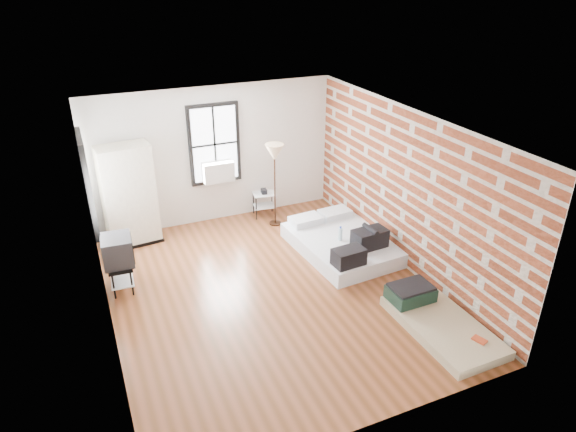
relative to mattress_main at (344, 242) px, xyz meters
name	(u,v)px	position (x,y,z in m)	size (l,w,h in m)	color
ground	(271,292)	(-1.75, -0.70, -0.19)	(6.00, 6.00, 0.00)	#5A3117
room_shell	(275,185)	(-1.51, -0.34, 1.55)	(5.02, 6.02, 2.80)	silver
mattress_main	(344,242)	(0.00, 0.00, 0.00)	(1.71, 2.23, 0.68)	white
mattress_bare	(435,318)	(0.18, -2.47, -0.07)	(0.99, 1.85, 0.40)	tan
wardrobe	(129,196)	(-3.54, 1.95, 0.79)	(1.04, 0.66, 1.95)	black
side_table	(264,198)	(-0.81, 2.02, 0.22)	(0.52, 0.44, 0.61)	black
floor_lamp	(274,156)	(-0.75, 1.56, 1.30)	(0.37, 0.37, 1.73)	#311C10
tv_stand	(118,252)	(-3.96, 0.40, 0.49)	(0.51, 0.69, 0.95)	black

